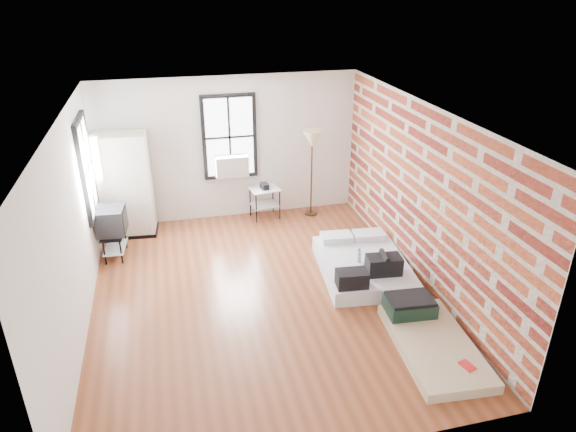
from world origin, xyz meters
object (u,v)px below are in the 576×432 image
object	(u,v)px
floor_lamp	(312,143)
tv_stand	(112,222)
mattress_bare	(428,335)
wardrobe	(125,186)
side_table	(265,194)
mattress_main	(363,265)

from	to	relation	value
floor_lamp	tv_stand	xyz separation A→B (m)	(-3.77, -0.86, -0.86)
mattress_bare	wardrobe	bearing A→B (deg)	137.09
side_table	tv_stand	distance (m)	2.98
mattress_bare	floor_lamp	distance (m)	4.51
wardrobe	floor_lamp	size ratio (longest dim) A/B	1.10
wardrobe	floor_lamp	xyz separation A→B (m)	(3.55, -0.00, 0.54)
floor_lamp	tv_stand	distance (m)	3.96
mattress_main	side_table	bearing A→B (deg)	120.27
mattress_main	wardrobe	size ratio (longest dim) A/B	1.01
side_table	floor_lamp	bearing A→B (deg)	-4.26
mattress_main	mattress_bare	distance (m)	1.86
wardrobe	tv_stand	distance (m)	0.94
mattress_bare	wardrobe	size ratio (longest dim) A/B	0.96
tv_stand	mattress_bare	bearing A→B (deg)	-34.21
side_table	tv_stand	world-z (taller)	tv_stand
mattress_main	floor_lamp	xyz separation A→B (m)	(-0.19, 2.42, 1.35)
side_table	floor_lamp	distance (m)	1.38
tv_stand	mattress_main	bearing A→B (deg)	-16.37
mattress_main	floor_lamp	world-z (taller)	floor_lamp
wardrobe	floor_lamp	world-z (taller)	wardrobe
wardrobe	side_table	distance (m)	2.65
mattress_bare	floor_lamp	world-z (taller)	floor_lamp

